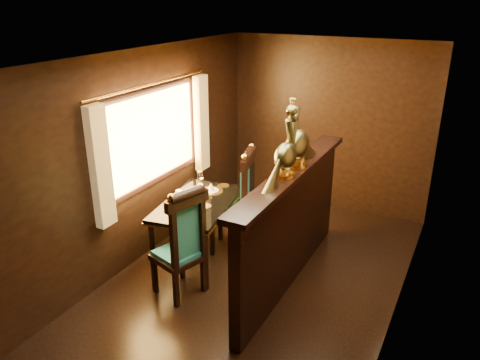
# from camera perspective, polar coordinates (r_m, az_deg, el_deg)

# --- Properties ---
(ground) EXTENTS (5.00, 5.00, 0.00)m
(ground) POSITION_cam_1_polar(r_m,az_deg,el_deg) (5.37, 1.39, -12.83)
(ground) COLOR black
(ground) RESTS_ON ground
(room_shell) EXTENTS (3.04, 5.04, 2.52)m
(room_shell) POSITION_cam_1_polar(r_m,az_deg,el_deg) (4.70, 0.72, 3.61)
(room_shell) COLOR black
(room_shell) RESTS_ON ground
(partition) EXTENTS (0.26, 2.70, 1.36)m
(partition) POSITION_cam_1_polar(r_m,az_deg,el_deg) (5.13, 6.18, -5.45)
(partition) COLOR black
(partition) RESTS_ON ground
(dining_table) EXTENTS (0.98, 1.40, 0.96)m
(dining_table) POSITION_cam_1_polar(r_m,az_deg,el_deg) (5.58, -5.12, -3.28)
(dining_table) COLOR black
(dining_table) RESTS_ON ground
(chair_left) EXTENTS (0.58, 0.60, 1.29)m
(chair_left) POSITION_cam_1_polar(r_m,az_deg,el_deg) (4.90, -6.82, -7.44)
(chair_left) COLOR black
(chair_left) RESTS_ON ground
(chair_right) EXTENTS (0.60, 0.62, 1.37)m
(chair_right) POSITION_cam_1_polar(r_m,az_deg,el_deg) (5.72, 0.18, -2.30)
(chair_right) COLOR black
(chair_right) RESTS_ON ground
(peacock_left) EXTENTS (0.21, 0.56, 0.67)m
(peacock_left) POSITION_cam_1_polar(r_m,az_deg,el_deg) (4.55, 5.62, 4.35)
(peacock_left) COLOR #16442E
(peacock_left) RESTS_ON partition
(peacock_right) EXTENTS (0.24, 0.64, 0.77)m
(peacock_right) POSITION_cam_1_polar(r_m,az_deg,el_deg) (4.81, 7.07, 5.88)
(peacock_right) COLOR #16442E
(peacock_right) RESTS_ON partition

